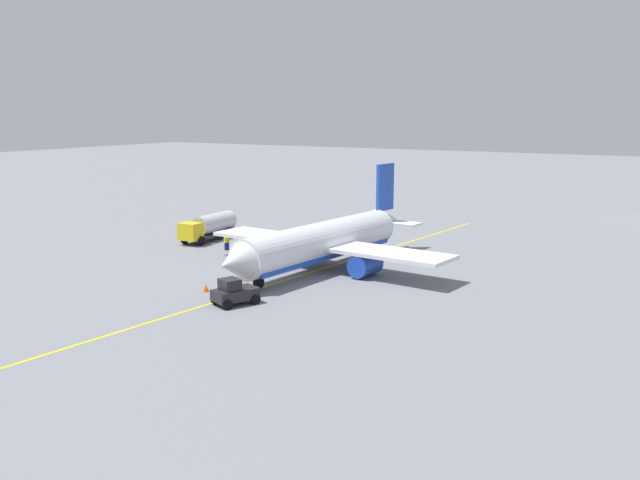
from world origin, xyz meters
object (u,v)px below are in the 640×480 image
object	(u,v)px
airplane	(323,242)
safety_cone_nose	(206,288)
fuel_tanker	(209,226)
pushback_tug	(234,292)
refueling_worker	(227,243)

from	to	relation	value
airplane	safety_cone_nose	xyz separation A→B (m)	(12.81, -4.41, -2.36)
fuel_tanker	safety_cone_nose	size ratio (longest dim) A/B	14.67
pushback_tug	refueling_worker	xyz separation A→B (m)	(-17.39, -14.29, -0.19)
pushback_tug	airplane	bearing A→B (deg)	-179.29
safety_cone_nose	airplane	bearing A→B (deg)	161.01
refueling_worker	safety_cone_nose	world-z (taller)	refueling_worker
fuel_tanker	refueling_worker	xyz separation A→B (m)	(3.74, 5.50, -0.89)
airplane	pushback_tug	xyz separation A→B (m)	(14.73, 0.18, -1.68)
airplane	refueling_worker	world-z (taller)	airplane
fuel_tanker	pushback_tug	world-z (taller)	fuel_tanker
refueling_worker	pushback_tug	bearing A→B (deg)	39.42
fuel_tanker	pushback_tug	xyz separation A→B (m)	(21.13, 19.79, -0.71)
safety_cone_nose	refueling_worker	bearing A→B (deg)	-147.89
fuel_tanker	safety_cone_nose	xyz separation A→B (m)	(19.21, 15.21, -1.39)
airplane	pushback_tug	distance (m)	14.83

